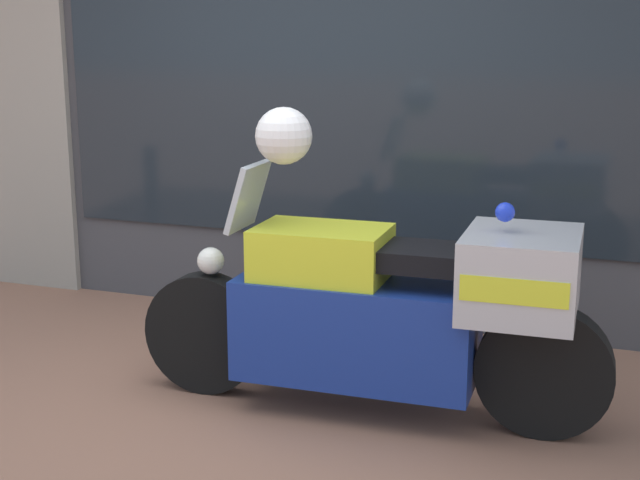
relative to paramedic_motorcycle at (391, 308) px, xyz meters
name	(u,v)px	position (x,y,z in m)	size (l,w,h in m)	color
ground_plane	(199,425)	(-0.83, -0.43, -0.55)	(60.00, 60.00, 0.00)	#8E604C
shop_building	(269,22)	(-1.29, 1.56, 1.37)	(5.99, 0.55, 3.82)	#424247
window_display	(402,247)	(-0.36, 1.59, -0.09)	(4.46, 0.30, 1.92)	slate
paramedic_motorcycle	(391,308)	(0.00, 0.00, 0.00)	(2.36, 0.64, 1.22)	black
white_helmet	(284,136)	(-0.54, -0.02, 0.81)	(0.28, 0.28, 0.28)	white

